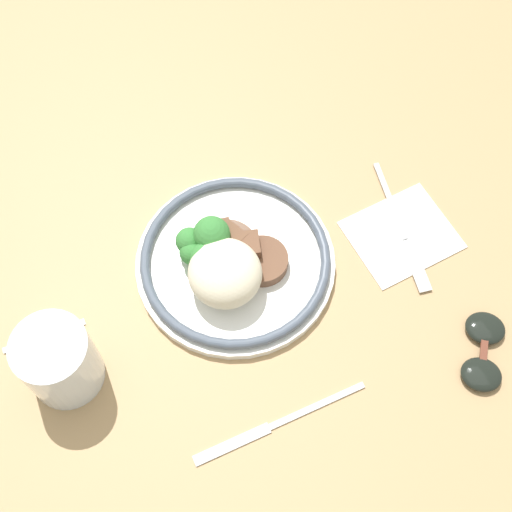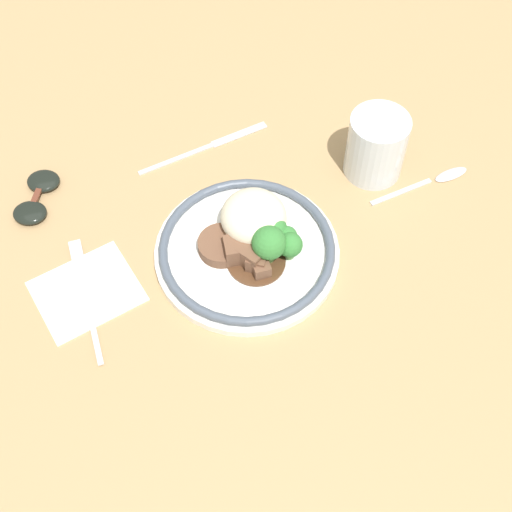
{
  "view_description": "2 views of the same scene",
  "coord_description": "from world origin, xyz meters",
  "views": [
    {
      "loc": [
        0.08,
        0.35,
        0.81
      ],
      "look_at": [
        -0.04,
        -0.01,
        0.06
      ],
      "focal_mm": 50.0,
      "sensor_mm": 36.0,
      "label": 1
    },
    {
      "loc": [
        -0.21,
        -0.5,
        0.81
      ],
      "look_at": [
        -0.02,
        -0.03,
        0.06
      ],
      "focal_mm": 50.0,
      "sensor_mm": 36.0,
      "label": 2
    }
  ],
  "objects": [
    {
      "name": "plate",
      "position": [
        -0.01,
        -0.01,
        0.06
      ],
      "size": [
        0.24,
        0.24,
        0.07
      ],
      "color": "white",
      "rests_on": "dining_table"
    },
    {
      "name": "juice_glass",
      "position": [
        0.2,
        0.05,
        0.08
      ],
      "size": [
        0.08,
        0.08,
        0.1
      ],
      "color": "orange",
      "rests_on": "dining_table"
    },
    {
      "name": "dining_table",
      "position": [
        0.0,
        0.0,
        0.02
      ],
      "size": [
        1.53,
        1.3,
        0.04
      ],
      "color": "tan",
      "rests_on": "ground"
    },
    {
      "name": "fork",
      "position": [
        -0.23,
        0.02,
        0.04
      ],
      "size": [
        0.03,
        0.19,
        0.0
      ],
      "rotation": [
        0.0,
        0.0,
        1.48
      ],
      "color": "silver",
      "rests_on": "napkin"
    },
    {
      "name": "napkin",
      "position": [
        -0.23,
        0.01,
        0.04
      ],
      "size": [
        0.14,
        0.12,
        0.0
      ],
      "color": "white",
      "rests_on": "dining_table"
    },
    {
      "name": "ground_plane",
      "position": [
        0.0,
        0.0,
        0.0
      ],
      "size": [
        8.0,
        8.0,
        0.0
      ],
      "primitive_type": "plane",
      "color": "#5B5651"
    },
    {
      "name": "sunglasses",
      "position": [
        -0.25,
        0.18,
        0.04
      ],
      "size": [
        0.09,
        0.11,
        0.01
      ],
      "rotation": [
        0.0,
        0.0,
        -0.56
      ],
      "color": "black",
      "rests_on": "dining_table"
    },
    {
      "name": "knife",
      "position": [
        0.0,
        0.18,
        0.04
      ],
      "size": [
        0.2,
        0.03,
        0.0
      ],
      "rotation": [
        0.0,
        0.0,
        0.09
      ],
      "color": "silver",
      "rests_on": "dining_table"
    }
  ]
}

